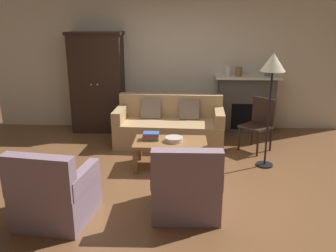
{
  "coord_description": "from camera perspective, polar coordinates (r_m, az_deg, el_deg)",
  "views": [
    {
      "loc": [
        0.3,
        -4.6,
        2.19
      ],
      "look_at": [
        0.06,
        0.74,
        0.55
      ],
      "focal_mm": 37.51,
      "sensor_mm": 36.0,
      "label": 1
    }
  ],
  "objects": [
    {
      "name": "ground_plane",
      "position": [
        5.1,
        -1.09,
        -8.36
      ],
      "size": [
        9.6,
        9.6,
        0.0
      ],
      "primitive_type": "plane",
      "color": "brown"
    },
    {
      "name": "back_wall",
      "position": [
        7.2,
        0.15,
        10.75
      ],
      "size": [
        7.2,
        0.1,
        2.8
      ],
      "primitive_type": "cube",
      "color": "silver",
      "rests_on": "ground"
    },
    {
      "name": "fireplace",
      "position": [
        7.19,
        12.51,
        3.61
      ],
      "size": [
        1.26,
        0.48,
        1.12
      ],
      "color": "#4C4947",
      "rests_on": "ground"
    },
    {
      "name": "armoire",
      "position": [
        7.13,
        -11.36,
        6.96
      ],
      "size": [
        1.06,
        0.57,
        1.96
      ],
      "color": "black",
      "rests_on": "ground"
    },
    {
      "name": "couch",
      "position": [
        6.34,
        0.25,
        -0.12
      ],
      "size": [
        1.95,
        0.93,
        0.86
      ],
      "color": "tan",
      "rests_on": "ground"
    },
    {
      "name": "coffee_table",
      "position": [
        5.32,
        0.4,
        -3.01
      ],
      "size": [
        1.1,
        0.6,
        0.42
      ],
      "color": "olive",
      "rests_on": "ground"
    },
    {
      "name": "fruit_bowl",
      "position": [
        5.27,
        0.98,
        -2.17
      ],
      "size": [
        0.27,
        0.27,
        0.07
      ],
      "primitive_type": "cylinder",
      "color": "beige",
      "rests_on": "coffee_table"
    },
    {
      "name": "book_stack",
      "position": [
        5.35,
        -2.78,
        -1.64
      ],
      "size": [
        0.25,
        0.18,
        0.11
      ],
      "color": "#427A4C",
      "rests_on": "coffee_table"
    },
    {
      "name": "mantel_vase_cream",
      "position": [
        7.0,
        9.78,
        8.79
      ],
      "size": [
        0.11,
        0.11,
        0.19
      ],
      "primitive_type": "cylinder",
      "color": "beige",
      "rests_on": "fireplace"
    },
    {
      "name": "mantel_vase_bronze",
      "position": [
        7.03,
        11.41,
        8.69
      ],
      "size": [
        0.13,
        0.13,
        0.18
      ],
      "primitive_type": "cylinder",
      "color": "olive",
      "rests_on": "fireplace"
    },
    {
      "name": "mantel_vase_jade",
      "position": [
        7.14,
        15.9,
        8.44
      ],
      "size": [
        0.11,
        0.11,
        0.16
      ],
      "primitive_type": "cylinder",
      "color": "slate",
      "rests_on": "fireplace"
    },
    {
      "name": "armchair_near_left",
      "position": [
        4.17,
        -18.0,
        -10.58
      ],
      "size": [
        0.87,
        0.87,
        0.88
      ],
      "color": "gray",
      "rests_on": "ground"
    },
    {
      "name": "armchair_near_right",
      "position": [
        4.12,
        2.95,
        -10.02
      ],
      "size": [
        0.79,
        0.78,
        0.88
      ],
      "color": "gray",
      "rests_on": "ground"
    },
    {
      "name": "side_chair_wooden",
      "position": [
        6.2,
        14.61,
        0.79
      ],
      "size": [
        0.62,
        0.62,
        0.9
      ],
      "color": "black",
      "rests_on": "ground"
    },
    {
      "name": "floor_lamp",
      "position": [
        5.31,
        16.64,
        8.83
      ],
      "size": [
        0.36,
        0.36,
        1.73
      ],
      "color": "black",
      "rests_on": "ground"
    }
  ]
}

